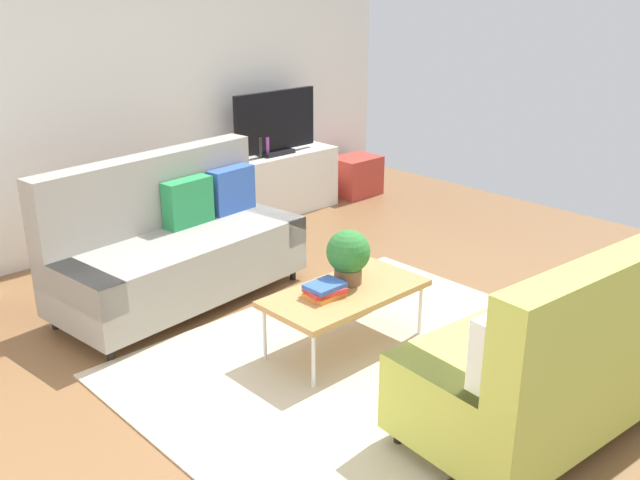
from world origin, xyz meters
TOP-DOWN VIEW (x-y plane):
  - ground_plane at (0.00, 0.00)m, footprint 7.68×7.68m
  - wall_far at (0.00, 2.80)m, footprint 6.40×0.12m
  - area_rug at (-0.03, -0.27)m, footprint 2.90×2.20m
  - couch_beige at (-0.37, 1.35)m, footprint 1.98×1.03m
  - couch_green at (0.29, -1.49)m, footprint 1.97×1.00m
  - coffee_table at (0.02, -0.07)m, footprint 1.10×0.56m
  - tv_console at (1.53, 2.46)m, footprint 1.40×0.44m
  - tv at (1.53, 2.44)m, footprint 1.00×0.20m
  - storage_trunk at (2.63, 2.36)m, footprint 0.52×0.40m
  - potted_plant at (0.11, -0.00)m, footprint 0.29×0.29m
  - table_book_0 at (-0.15, -0.05)m, footprint 0.24×0.18m
  - table_book_1 at (-0.15, -0.05)m, footprint 0.27×0.23m
  - table_book_2 at (-0.15, -0.05)m, footprint 0.24×0.18m
  - vase_0 at (0.95, 2.51)m, footprint 0.10×0.10m
  - vase_1 at (1.12, 2.51)m, footprint 0.14×0.14m
  - bottle_0 at (1.31, 2.42)m, footprint 0.04×0.04m
  - bottle_1 at (1.41, 2.42)m, footprint 0.04×0.04m

SIDE VIEW (x-z plane):
  - ground_plane at x=0.00m, z-range 0.00..0.00m
  - area_rug at x=-0.03m, z-range 0.00..0.01m
  - storage_trunk at x=2.63m, z-range 0.00..0.44m
  - tv_console at x=1.53m, z-range 0.00..0.64m
  - coffee_table at x=0.02m, z-range 0.18..0.60m
  - table_book_0 at x=-0.15m, z-range 0.42..0.45m
  - couch_beige at x=-0.37m, z-range -0.10..1.00m
  - couch_green at x=0.29m, z-range -0.10..1.00m
  - table_book_1 at x=-0.15m, z-range 0.45..0.48m
  - table_book_2 at x=-0.15m, z-range 0.48..0.51m
  - potted_plant at x=0.11m, z-range 0.44..0.81m
  - vase_0 at x=0.95m, z-range 0.64..0.77m
  - vase_1 at x=1.12m, z-range 0.64..0.82m
  - bottle_1 at x=1.41m, z-range 0.64..0.84m
  - bottle_0 at x=1.31m, z-range 0.64..0.85m
  - tv at x=1.53m, z-range 0.63..1.27m
  - wall_far at x=0.00m, z-range 0.00..2.90m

